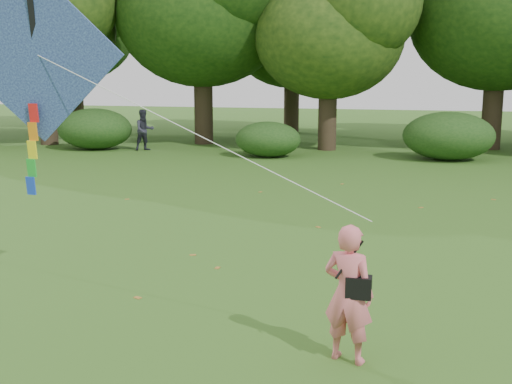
# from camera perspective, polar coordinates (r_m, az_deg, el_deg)

# --- Properties ---
(ground) EXTENTS (100.00, 100.00, 0.00)m
(ground) POSITION_cam_1_polar(r_m,az_deg,el_deg) (8.85, 2.07, -12.23)
(ground) COLOR #265114
(ground) RESTS_ON ground
(man_kite_flyer) EXTENTS (0.71, 0.56, 1.69)m
(man_kite_flyer) POSITION_cam_1_polar(r_m,az_deg,el_deg) (7.79, 8.22, -8.92)
(man_kite_flyer) COLOR #E76C75
(man_kite_flyer) RESTS_ON ground
(bystander_left) EXTENTS (1.09, 1.08, 1.78)m
(bystander_left) POSITION_cam_1_polar(r_m,az_deg,el_deg) (28.35, -9.90, 5.45)
(bystander_left) COLOR #282936
(bystander_left) RESTS_ON ground
(crossbody_bag) EXTENTS (0.43, 0.20, 0.69)m
(crossbody_bag) POSITION_cam_1_polar(r_m,az_deg,el_deg) (7.71, 9.09, -8.26)
(crossbody_bag) COLOR black
(crossbody_bag) RESTS_ON ground
(flying_kite) EXTENTS (5.87, 1.03, 3.19)m
(flying_kite) POSITION_cam_1_polar(r_m,az_deg,el_deg) (9.44, -18.96, 11.24)
(flying_kite) COLOR #23329A
(flying_kite) RESTS_ON ground
(tree_line) EXTENTS (54.70, 15.30, 9.48)m
(tree_line) POSITION_cam_1_polar(r_m,az_deg,el_deg) (30.93, 14.23, 14.46)
(tree_line) COLOR #3A2D1E
(tree_line) RESTS_ON ground
(shrub_band) EXTENTS (39.15, 3.22, 1.88)m
(shrub_band) POSITION_cam_1_polar(r_m,az_deg,el_deg) (25.82, 8.47, 4.91)
(shrub_band) COLOR #264919
(shrub_band) RESTS_ON ground
(fallen_leaves) EXTENTS (11.26, 12.49, 0.01)m
(fallen_leaves) POSITION_cam_1_polar(r_m,az_deg,el_deg) (14.44, 5.13, -3.08)
(fallen_leaves) COLOR olive
(fallen_leaves) RESTS_ON ground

